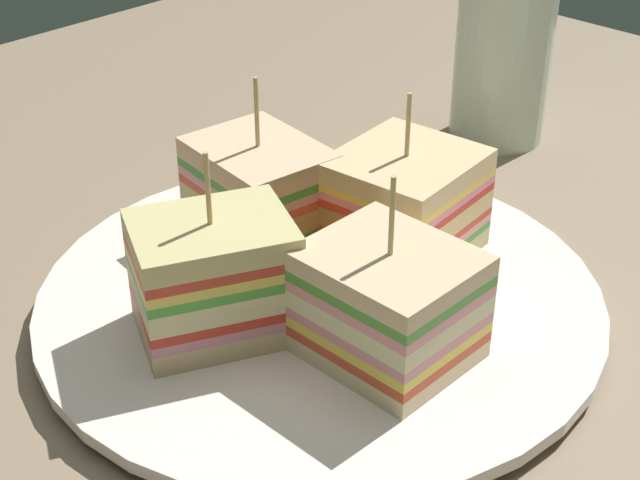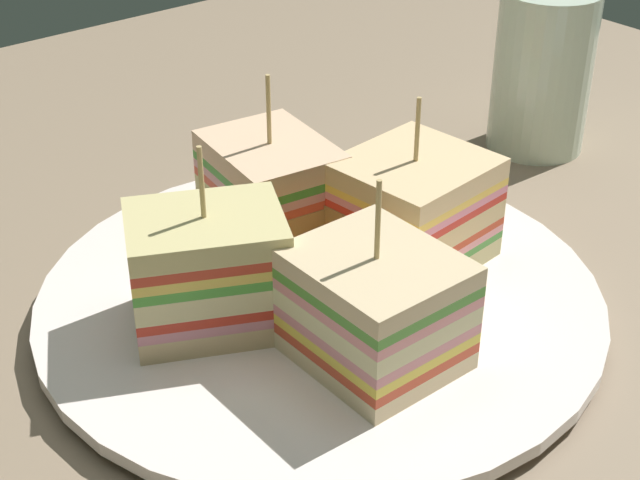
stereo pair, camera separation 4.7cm
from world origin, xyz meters
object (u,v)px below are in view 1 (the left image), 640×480
Objects in this scene: plate at (320,299)px; sandwich_wedge_3 at (387,304)px; sandwich_wedge_1 at (260,195)px; sandwich_wedge_2 at (215,278)px; chip_pile at (318,258)px; drinking_glass at (501,73)px; sandwich_wedge_0 at (403,205)px.

sandwich_wedge_3 reaches higher than plate.
sandwich_wedge_1 reaches higher than sandwich_wedge_2.
sandwich_wedge_2 reaches higher than plate.
sandwich_wedge_2 is 8.05cm from sandwich_wedge_3.
sandwich_wedge_1 is 1.02× the size of sandwich_wedge_2.
sandwich_wedge_3 is at bearing -110.23° from chip_pile.
sandwich_wedge_1 is 8.20cm from sandwich_wedge_2.
sandwich_wedge_1 is 4.91cm from chip_pile.
sandwich_wedge_3 is (-1.50, -5.61, 3.15)cm from plate.
sandwich_wedge_1 is at bearing 58.59° from sandwich_wedge_2.
drinking_glass reaches higher than sandwich_wedge_2.
sandwich_wedge_1 reaches higher than chip_pile.
sandwich_wedge_0 reaches higher than chip_pile.
sandwich_wedge_0 is 19.04cm from drinking_glass.
plate is 5.14× the size of chip_pile.
sandwich_wedge_1 reaches higher than sandwich_wedge_0.
sandwich_wedge_0 is at bearing 17.45° from sandwich_wedge_2.
sandwich_wedge_1 is at bearing -13.63° from sandwich_wedge_3.
plate is at bearing -4.97° from sandwich_wedge_1.
plate is 6.68cm from sandwich_wedge_0.
chip_pile is (6.64, -0.16, -1.89)cm from sandwich_wedge_2.
drinking_glass is at bearing -166.26° from sandwich_wedge_0.
sandwich_wedge_0 and sandwich_wedge_3 have the same top height.
plate is 6.71cm from sandwich_wedge_2.
drinking_glass is (29.36, 4.56, 0.49)cm from sandwich_wedge_2.
chip_pile is 23.34cm from drinking_glass.
chip_pile is at bearing 4.03° from sandwich_wedge_1.
drinking_glass is (22.43, 0.19, 0.52)cm from sandwich_wedge_1.
sandwich_wedge_1 is (-4.50, 6.16, 0.02)cm from sandwich_wedge_0.
sandwich_wedge_1 is (1.28, 5.65, 3.34)cm from plate.
drinking_glass is (25.21, 11.45, 0.72)cm from sandwich_wedge_3.
sandwich_wedge_1 and drinking_glass have the same top height.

